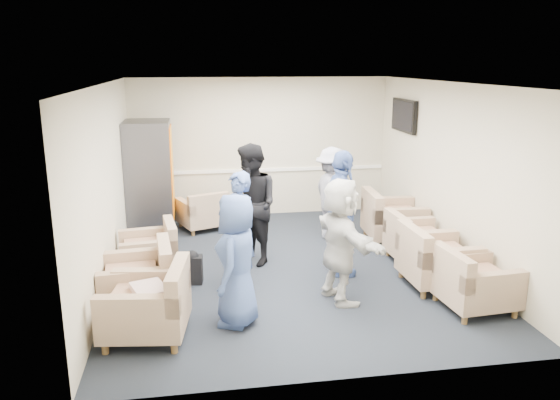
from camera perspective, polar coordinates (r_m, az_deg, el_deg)
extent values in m
plane|color=black|center=(8.22, 0.76, -7.05)|extent=(6.00, 6.00, 0.00)
plane|color=white|center=(7.66, 0.83, 12.10)|extent=(6.00, 6.00, 0.00)
cube|color=beige|center=(10.75, -2.03, 5.51)|extent=(5.00, 0.02, 2.70)
cube|color=beige|center=(5.01, 6.87, -4.97)|extent=(5.00, 0.02, 2.70)
cube|color=beige|center=(7.80, -17.61, 1.45)|extent=(0.02, 6.00, 2.70)
cube|color=beige|center=(8.62, 17.40, 2.66)|extent=(0.02, 6.00, 2.70)
cube|color=white|center=(10.81, -2.00, 3.14)|extent=(4.98, 0.04, 0.06)
cube|color=black|center=(10.12, 12.83, 8.61)|extent=(0.07, 1.00, 0.58)
cube|color=black|center=(10.11, 12.65, 8.61)|extent=(0.01, 0.92, 0.50)
cube|color=#53535B|center=(10.15, 13.00, 7.76)|extent=(0.04, 0.10, 0.25)
cube|color=#9C7E64|center=(6.36, -13.84, -11.48)|extent=(1.01, 1.01, 0.29)
cube|color=#9F7157|center=(6.28, -13.95, -9.84)|extent=(0.69, 0.66, 0.11)
cube|color=#9C7E64|center=(6.14, -10.59, -8.58)|extent=(0.27, 0.91, 0.42)
cube|color=#9C7E64|center=(7.08, -14.79, -8.87)|extent=(0.95, 0.95, 0.29)
cube|color=#9F7157|center=(7.00, -14.89, -7.40)|extent=(0.66, 0.62, 0.10)
cube|color=#9C7E64|center=(6.95, -11.95, -6.02)|extent=(0.23, 0.88, 0.41)
cube|color=#9C7E64|center=(8.17, -13.60, -5.80)|extent=(0.89, 0.89, 0.26)
cube|color=#9F7157|center=(8.11, -13.67, -4.63)|extent=(0.61, 0.58, 0.09)
cube|color=#9C7E64|center=(8.09, -11.39, -3.51)|extent=(0.23, 0.80, 0.37)
cube|color=#9C7E64|center=(7.25, 19.71, -8.80)|extent=(0.89, 0.89, 0.27)
cube|color=#9F7157|center=(7.18, 19.84, -7.43)|extent=(0.62, 0.58, 0.10)
cube|color=#9C7E64|center=(6.95, 17.53, -6.67)|extent=(0.20, 0.84, 0.39)
cube|color=#9C7E64|center=(7.80, 16.17, -6.69)|extent=(0.91, 0.91, 0.30)
cube|color=#9F7157|center=(7.74, 16.28, -5.30)|extent=(0.63, 0.59, 0.11)
cube|color=#9C7E64|center=(7.53, 13.79, -4.40)|extent=(0.16, 0.90, 0.42)
cube|color=#9C7E64|center=(8.62, 14.17, -4.70)|extent=(0.84, 0.84, 0.27)
cube|color=#9F7157|center=(8.57, 14.24, -3.54)|extent=(0.58, 0.54, 0.10)
cube|color=#9C7E64|center=(8.39, 12.17, -2.76)|extent=(0.15, 0.82, 0.39)
cube|color=#9C7E64|center=(9.52, 11.77, -2.56)|extent=(0.98, 0.98, 0.30)
cube|color=#9F7157|center=(9.46, 11.83, -1.36)|extent=(0.68, 0.64, 0.11)
cube|color=#9C7E64|center=(9.31, 9.61, -0.47)|extent=(0.21, 0.93, 0.43)
cube|color=#9C7E64|center=(10.10, -8.13, -1.69)|extent=(0.99, 0.99, 0.25)
cube|color=#9F7157|center=(10.05, -8.16, -0.76)|extent=(0.65, 0.67, 0.09)
cube|color=#9C7E64|center=(9.74, -7.46, -0.41)|extent=(0.76, 0.40, 0.36)
cube|color=#53535B|center=(9.97, -13.48, 2.34)|extent=(0.79, 0.94, 1.99)
cube|color=#FF4705|center=(9.93, -11.19, 3.00)|extent=(0.02, 0.80, 1.59)
cube|color=black|center=(10.12, -10.95, -1.62)|extent=(0.02, 0.47, 0.13)
cube|color=black|center=(7.70, -9.14, -7.19)|extent=(0.30, 0.23, 0.39)
sphere|color=black|center=(7.64, -9.20, -5.95)|extent=(0.20, 0.20, 0.20)
cube|color=beige|center=(6.25, -13.52, -9.29)|extent=(0.46, 0.52, 0.13)
imported|color=#3E5897|center=(6.31, -4.53, -6.30)|extent=(0.73, 0.89, 1.56)
imported|color=#3E5897|center=(7.31, -4.28, -3.21)|extent=(0.62, 0.70, 1.60)
imported|color=black|center=(8.14, -2.97, -0.53)|extent=(1.01, 1.10, 1.82)
imported|color=beige|center=(9.28, 5.47, 0.59)|extent=(0.73, 1.11, 1.61)
imported|color=#3E5897|center=(7.75, 6.42, -1.43)|extent=(0.53, 1.09, 1.81)
imported|color=silver|center=(6.92, 6.35, -4.22)|extent=(0.79, 1.56, 1.61)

